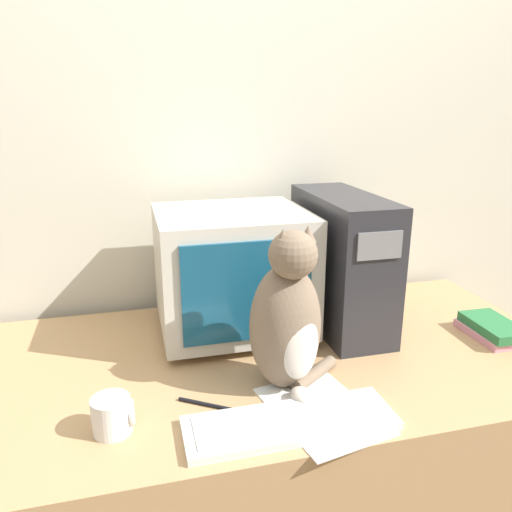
{
  "coord_description": "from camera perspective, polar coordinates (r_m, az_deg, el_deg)",
  "views": [
    {
      "loc": [
        -0.36,
        -0.78,
        1.45
      ],
      "look_at": [
        -0.05,
        0.44,
        1.06
      ],
      "focal_mm": 35.0,
      "sensor_mm": 36.0,
      "label": 1
    }
  ],
  "objects": [
    {
      "name": "desk",
      "position": [
        1.65,
        1.85,
        -22.97
      ],
      "size": [
        1.7,
        0.85,
        0.76
      ],
      "color": "tan",
      "rests_on": "ground_plane"
    },
    {
      "name": "cat",
      "position": [
        1.21,
        3.64,
        -7.32
      ],
      "size": [
        0.26,
        0.23,
        0.42
      ],
      "rotation": [
        0.0,
        0.0,
        0.23
      ],
      "color": "#7A6651",
      "rests_on": "desk"
    },
    {
      "name": "wall_back",
      "position": [
        1.75,
        -2.48,
        10.73
      ],
      "size": [
        7.0,
        0.05,
        2.5
      ],
      "color": "beige",
      "rests_on": "ground_plane"
    },
    {
      "name": "computer_tower",
      "position": [
        1.57,
        9.72,
        -0.57
      ],
      "size": [
        0.18,
        0.47,
        0.42
      ],
      "color": "#28282D",
      "rests_on": "desk"
    },
    {
      "name": "keyboard",
      "position": [
        1.15,
        3.94,
        -18.46
      ],
      "size": [
        0.47,
        0.15,
        0.02
      ],
      "color": "silver",
      "rests_on": "desk"
    },
    {
      "name": "paper_sheet",
      "position": [
        1.21,
        7.48,
        -17.09
      ],
      "size": [
        0.26,
        0.33,
        0.0
      ],
      "color": "white",
      "rests_on": "desk"
    },
    {
      "name": "crt_monitor",
      "position": [
        1.5,
        -2.68,
        -1.72
      ],
      "size": [
        0.44,
        0.39,
        0.38
      ],
      "color": "beige",
      "rests_on": "desk"
    },
    {
      "name": "mug",
      "position": [
        1.16,
        -16.05,
        -17.07
      ],
      "size": [
        0.09,
        0.08,
        0.08
      ],
      "color": "white",
      "rests_on": "desk"
    },
    {
      "name": "pen",
      "position": [
        1.22,
        -5.6,
        -16.54
      ],
      "size": [
        0.13,
        0.09,
        0.01
      ],
      "color": "black",
      "rests_on": "desk"
    },
    {
      "name": "book_stack",
      "position": [
        1.68,
        25.38,
        -7.56
      ],
      "size": [
        0.12,
        0.2,
        0.05
      ],
      "color": "pink",
      "rests_on": "desk"
    }
  ]
}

